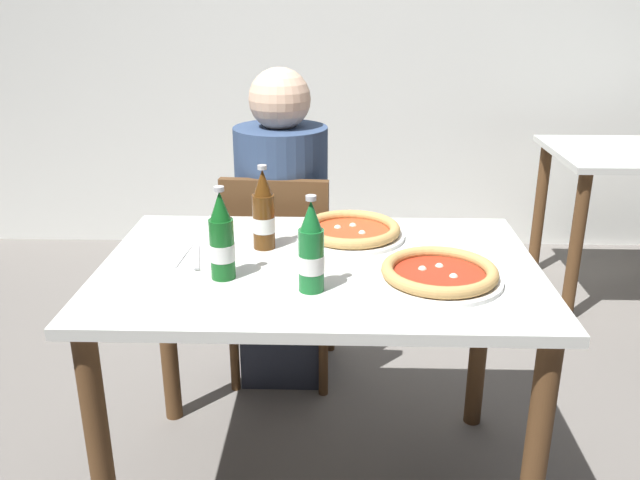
# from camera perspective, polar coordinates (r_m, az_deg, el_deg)

# --- Properties ---
(back_wall_tiled) EXTENTS (7.00, 0.10, 2.60)m
(back_wall_tiled) POSITION_cam_1_polar(r_m,az_deg,el_deg) (3.89, 0.96, 18.30)
(back_wall_tiled) COLOR white
(back_wall_tiled) RESTS_ON ground_plane
(dining_table_main) EXTENTS (1.20, 0.80, 0.75)m
(dining_table_main) POSITION_cam_1_polar(r_m,az_deg,el_deg) (1.88, -0.04, -5.24)
(dining_table_main) COLOR silver
(dining_table_main) RESTS_ON ground_plane
(chair_behind_table) EXTENTS (0.43, 0.43, 0.85)m
(chair_behind_table) POSITION_cam_1_polar(r_m,az_deg,el_deg) (2.50, -3.40, -2.29)
(chair_behind_table) COLOR brown
(chair_behind_table) RESTS_ON ground_plane
(diner_seated) EXTENTS (0.34, 0.34, 1.21)m
(diner_seated) POSITION_cam_1_polar(r_m,az_deg,el_deg) (2.51, -3.24, 0.30)
(diner_seated) COLOR #2D3342
(diner_seated) RESTS_ON ground_plane
(dining_table_background) EXTENTS (0.80, 0.70, 0.75)m
(dining_table_background) POSITION_cam_1_polar(r_m,az_deg,el_deg) (3.54, 25.32, 4.48)
(dining_table_background) COLOR silver
(dining_table_background) RESTS_ON ground_plane
(pizza_margherita_near) EXTENTS (0.33, 0.33, 0.04)m
(pizza_margherita_near) POSITION_cam_1_polar(r_m,az_deg,el_deg) (1.74, 10.20, -2.85)
(pizza_margherita_near) COLOR white
(pizza_margherita_near) RESTS_ON dining_table_main
(pizza_marinara_far) EXTENTS (0.33, 0.33, 0.04)m
(pizza_marinara_far) POSITION_cam_1_polar(r_m,az_deg,el_deg) (2.02, 2.67, 0.79)
(pizza_marinara_far) COLOR white
(pizza_marinara_far) RESTS_ON dining_table_main
(beer_bottle_left) EXTENTS (0.07, 0.07, 0.25)m
(beer_bottle_left) POSITION_cam_1_polar(r_m,az_deg,el_deg) (1.63, -0.76, -0.98)
(beer_bottle_left) COLOR #196B2D
(beer_bottle_left) RESTS_ON dining_table_main
(beer_bottle_center) EXTENTS (0.07, 0.07, 0.25)m
(beer_bottle_center) POSITION_cam_1_polar(r_m,az_deg,el_deg) (1.72, -8.44, -0.03)
(beer_bottle_center) COLOR #14591E
(beer_bottle_center) RESTS_ON dining_table_main
(beer_bottle_right) EXTENTS (0.07, 0.07, 0.25)m
(beer_bottle_right) POSITION_cam_1_polar(r_m,az_deg,el_deg) (1.91, -4.87, 2.26)
(beer_bottle_right) COLOR #512D0F
(beer_bottle_right) RESTS_ON dining_table_main
(napkin_with_cutlery) EXTENTS (0.19, 0.19, 0.01)m
(napkin_with_cutlery) POSITION_cam_1_polar(r_m,az_deg,el_deg) (1.90, -11.11, -1.45)
(napkin_with_cutlery) COLOR white
(napkin_with_cutlery) RESTS_ON dining_table_main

